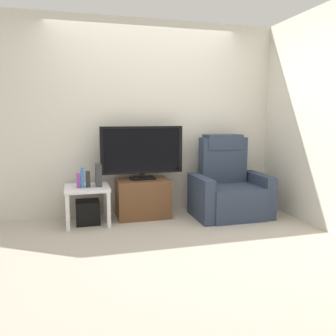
{
  "coord_description": "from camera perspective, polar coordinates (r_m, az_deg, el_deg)",
  "views": [
    {
      "loc": [
        -0.96,
        -3.61,
        1.34
      ],
      "look_at": [
        0.16,
        0.5,
        0.7
      ],
      "focal_mm": 37.47,
      "sensor_mm": 36.0,
      "label": 1
    }
  ],
  "objects": [
    {
      "name": "book_leftmost",
      "position": [
        4.41,
        -14.38,
        -1.99
      ],
      "size": [
        0.04,
        0.11,
        0.17
      ],
      "primitive_type": "cube",
      "color": "purple",
      "rests_on": "side_table"
    },
    {
      "name": "book_middle",
      "position": [
        4.41,
        -13.79,
        -1.58
      ],
      "size": [
        0.04,
        0.14,
        0.23
      ],
      "primitive_type": "cube",
      "color": "#3366B2",
      "rests_on": "side_table"
    },
    {
      "name": "game_console",
      "position": [
        4.44,
        -11.25,
        -1.12
      ],
      "size": [
        0.07,
        0.2,
        0.28
      ],
      "primitive_type": "cube",
      "color": "#333338",
      "rests_on": "side_table"
    },
    {
      "name": "book_rightmost",
      "position": [
        4.41,
        -12.89,
        -1.79
      ],
      "size": [
        0.05,
        0.1,
        0.19
      ],
      "primitive_type": "cube",
      "color": "#262626",
      "rests_on": "side_table"
    },
    {
      "name": "wall_side",
      "position": [
        4.59,
        23.2,
        7.37
      ],
      "size": [
        0.06,
        4.48,
        2.6
      ],
      "primitive_type": "cube",
      "color": "beige",
      "rests_on": "ground"
    },
    {
      "name": "subwoofer_box",
      "position": [
        4.52,
        -12.91,
        -6.99
      ],
      "size": [
        0.29,
        0.29,
        0.29
      ],
      "primitive_type": "cube",
      "color": "black",
      "rests_on": "ground"
    },
    {
      "name": "side_table",
      "position": [
        4.46,
        -13.02,
        -3.9
      ],
      "size": [
        0.54,
        0.54,
        0.47
      ],
      "color": "white",
      "rests_on": "ground"
    },
    {
      "name": "recliner_armchair",
      "position": [
        4.78,
        9.78,
        -3.23
      ],
      "size": [
        0.98,
        0.78,
        1.08
      ],
      "rotation": [
        0.0,
        0.0,
        0.08
      ],
      "color": "#2D384C",
      "rests_on": "ground"
    },
    {
      "name": "television",
      "position": [
        4.58,
        -4.24,
        2.71
      ],
      "size": [
        1.08,
        0.2,
        0.7
      ],
      "color": "black",
      "rests_on": "tv_stand"
    },
    {
      "name": "tv_stand",
      "position": [
        4.67,
        -4.11,
        -4.91
      ],
      "size": [
        0.69,
        0.43,
        0.51
      ],
      "color": "brown",
      "rests_on": "ground"
    },
    {
      "name": "wall_back",
      "position": [
        4.83,
        -3.82,
        8.06
      ],
      "size": [
        6.4,
        0.06,
        2.6
      ],
      "primitive_type": "cube",
      "color": "beige",
      "rests_on": "ground"
    },
    {
      "name": "ground_plane",
      "position": [
        3.96,
        -0.33,
        -11.21
      ],
      "size": [
        6.4,
        6.4,
        0.0
      ],
      "primitive_type": "plane",
      "color": "#B2A899"
    }
  ]
}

